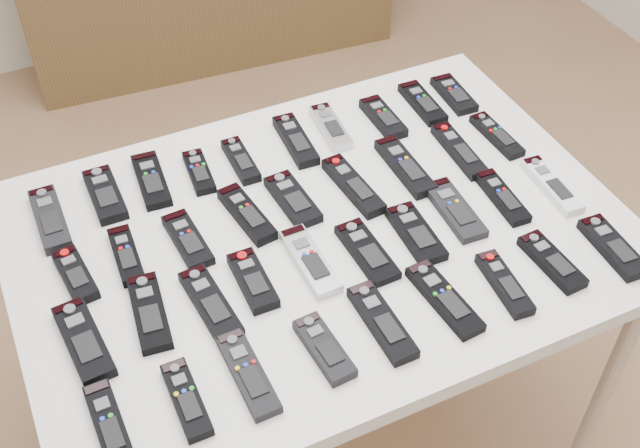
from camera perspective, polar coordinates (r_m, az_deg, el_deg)
name	(u,v)px	position (r m, az deg, el deg)	size (l,w,h in m)	color
ground	(342,375)	(2.38, 1.54, -10.71)	(4.00, 4.00, 0.00)	#906949
table	(320,250)	(1.70, 0.00, -1.86)	(1.25, 0.88, 0.78)	white
remote_0	(50,219)	(1.76, -18.64, 0.33)	(0.06, 0.19, 0.02)	black
remote_1	(105,195)	(1.78, -15.03, 2.03)	(0.06, 0.17, 0.02)	black
remote_2	(151,180)	(1.80, -11.90, 3.06)	(0.06, 0.17, 0.02)	black
remote_3	(199,172)	(1.80, -8.60, 3.68)	(0.04, 0.14, 0.02)	black
remote_4	(241,161)	(1.82, -5.66, 4.51)	(0.04, 0.15, 0.02)	black
remote_5	(296,140)	(1.86, -1.75, 5.96)	(0.05, 0.18, 0.02)	black
remote_6	(331,127)	(1.90, 0.76, 6.89)	(0.05, 0.16, 0.02)	#B7B7BC
remote_7	(383,118)	(1.94, 4.51, 7.54)	(0.05, 0.15, 0.02)	black
remote_8	(422,103)	(2.00, 7.30, 8.53)	(0.05, 0.16, 0.02)	black
remote_9	(454,94)	(2.04, 9.50, 9.09)	(0.06, 0.15, 0.02)	black
remote_10	(75,275)	(1.63, -17.00, -3.51)	(0.05, 0.14, 0.02)	black
remote_11	(126,255)	(1.64, -13.62, -2.18)	(0.05, 0.15, 0.02)	black
remote_12	(188,240)	(1.65, -9.39, -1.12)	(0.05, 0.16, 0.02)	black
remote_13	(247,214)	(1.69, -5.23, 0.70)	(0.05, 0.18, 0.02)	black
remote_14	(293,199)	(1.71, -1.95, 1.76)	(0.06, 0.16, 0.02)	black
remote_15	(353,186)	(1.75, 2.37, 2.73)	(0.05, 0.20, 0.02)	black
remote_16	(405,167)	(1.80, 6.06, 4.08)	(0.05, 0.20, 0.02)	black
remote_17	(459,151)	(1.86, 9.86, 5.17)	(0.05, 0.19, 0.02)	black
remote_18	(497,135)	(1.93, 12.45, 6.17)	(0.04, 0.17, 0.02)	black
remote_19	(84,341)	(1.52, -16.46, -7.98)	(0.06, 0.19, 0.02)	black
remote_20	(149,312)	(1.54, -12.04, -6.16)	(0.06, 0.18, 0.02)	black
remote_21	(210,303)	(1.53, -7.80, -5.60)	(0.06, 0.19, 0.02)	black
remote_22	(253,281)	(1.56, -4.80, -4.03)	(0.05, 0.15, 0.02)	black
remote_23	(310,261)	(1.59, -0.71, -2.64)	(0.05, 0.19, 0.02)	#B7B7BC
remote_24	(367,252)	(1.61, 3.36, -1.99)	(0.06, 0.17, 0.02)	black
remote_25	(416,234)	(1.65, 6.84, -0.69)	(0.06, 0.17, 0.02)	black
remote_26	(454,210)	(1.72, 9.54, 1.01)	(0.06, 0.18, 0.02)	black
remote_27	(502,197)	(1.76, 12.83, 1.88)	(0.05, 0.17, 0.02)	black
remote_28	(552,185)	(1.82, 16.16, 2.65)	(0.05, 0.18, 0.02)	silver
remote_29	(110,426)	(1.41, -14.74, -13.71)	(0.05, 0.17, 0.02)	black
remote_30	(186,399)	(1.41, -9.47, -12.21)	(0.05, 0.16, 0.02)	black
remote_31	(248,373)	(1.43, -5.14, -10.54)	(0.05, 0.19, 0.02)	black
remote_32	(324,348)	(1.45, 0.31, -8.84)	(0.05, 0.15, 0.02)	black
remote_33	(382,322)	(1.49, 4.44, -6.97)	(0.05, 0.19, 0.02)	black
remote_34	(444,299)	(1.54, 8.83, -5.28)	(0.05, 0.19, 0.02)	black
remote_35	(504,284)	(1.59, 12.98, -4.16)	(0.04, 0.16, 0.02)	black
remote_36	(552,262)	(1.65, 16.17, -2.58)	(0.05, 0.16, 0.02)	black
remote_37	(613,247)	(1.72, 20.11, -1.56)	(0.05, 0.17, 0.02)	black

